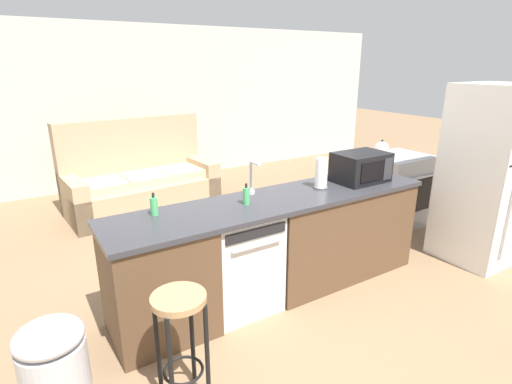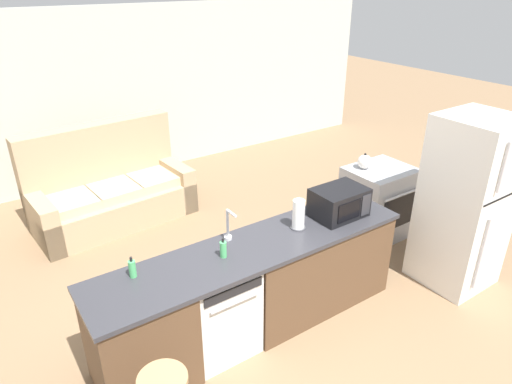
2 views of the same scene
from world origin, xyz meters
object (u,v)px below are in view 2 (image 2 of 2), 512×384
object	(u,v)px
stove_range	(377,202)
dish_soap_bottle	(132,269)
paper_towel_roll	(298,215)
kettle	(365,162)
couch	(110,192)
microwave	(339,202)
soap_bottle	(223,249)
dishwasher	(216,308)
refrigerator	(466,203)

from	to	relation	value
stove_range	dish_soap_bottle	distance (m)	3.28
paper_towel_roll	kettle	bearing A→B (deg)	22.89
couch	dish_soap_bottle	bearing A→B (deg)	-103.11
kettle	stove_range	bearing A→B (deg)	-38.19
microwave	kettle	xyz separation A→B (m)	(1.07, 0.68, -0.05)
couch	kettle	bearing A→B (deg)	-41.55
soap_bottle	dish_soap_bottle	world-z (taller)	same
dishwasher	kettle	xyz separation A→B (m)	(2.43, 0.68, 0.56)
soap_bottle	dish_soap_bottle	distance (m)	0.73
dishwasher	paper_towel_roll	xyz separation A→B (m)	(0.89, 0.03, 0.62)
soap_bottle	couch	distance (m)	2.88
soap_bottle	microwave	bearing A→B (deg)	-0.58
microwave	dish_soap_bottle	size ratio (longest dim) A/B	2.84
dish_soap_bottle	couch	bearing A→B (deg)	76.89
refrigerator	soap_bottle	bearing A→B (deg)	167.38
stove_range	couch	distance (m)	3.46
microwave	refrigerator	bearing A→B (deg)	-23.93
couch	soap_bottle	bearing A→B (deg)	-88.17
dishwasher	dish_soap_bottle	size ratio (longest dim) A/B	4.77
couch	dishwasher	bearing A→B (deg)	-90.09
dishwasher	stove_range	world-z (taller)	stove_range
microwave	couch	bearing A→B (deg)	115.64
stove_range	refrigerator	world-z (taller)	refrigerator
refrigerator	soap_bottle	world-z (taller)	refrigerator
paper_towel_roll	kettle	size ratio (longest dim) A/B	1.38
dishwasher	kettle	size ratio (longest dim) A/B	4.10
refrigerator	dish_soap_bottle	world-z (taller)	refrigerator
microwave	soap_bottle	bearing A→B (deg)	179.42
paper_towel_roll	soap_bottle	distance (m)	0.80
soap_bottle	kettle	world-z (taller)	kettle
microwave	kettle	distance (m)	1.27
dishwasher	kettle	world-z (taller)	kettle
refrigerator	couch	world-z (taller)	refrigerator
paper_towel_roll	soap_bottle	size ratio (longest dim) A/B	1.60
soap_bottle	dish_soap_bottle	size ratio (longest dim) A/B	1.00
stove_range	dishwasher	bearing A→B (deg)	-168.09
stove_range	soap_bottle	size ratio (longest dim) A/B	5.11
paper_towel_roll	microwave	bearing A→B (deg)	-3.64
stove_range	dish_soap_bottle	size ratio (longest dim) A/B	5.11
paper_towel_roll	dish_soap_bottle	distance (m)	1.52
dish_soap_bottle	couch	xyz separation A→B (m)	(0.62, 2.66, -0.58)
microwave	kettle	bearing A→B (deg)	32.45
refrigerator	couch	bearing A→B (deg)	127.50
dishwasher	refrigerator	size ratio (longest dim) A/B	0.46
stove_range	paper_towel_roll	distance (m)	1.88
dish_soap_bottle	couch	distance (m)	2.79
dishwasher	dish_soap_bottle	xyz separation A→B (m)	(-0.62, 0.17, 0.55)
dish_soap_bottle	kettle	world-z (taller)	kettle
soap_bottle	couch	xyz separation A→B (m)	(-0.09, 2.82, -0.58)
dishwasher	paper_towel_roll	bearing A→B (deg)	1.83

